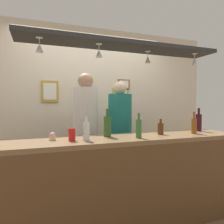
{
  "coord_description": "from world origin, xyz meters",
  "views": [
    {
      "loc": [
        -0.9,
        -2.37,
        1.31
      ],
      "look_at": [
        0.0,
        0.1,
        1.21
      ],
      "focal_mm": 33.38,
      "sensor_mm": 36.0,
      "label": 1
    }
  ],
  "objects_px": {
    "picture_frame_lower_pair": "(121,93)",
    "person_right_teal_shirt": "(120,127)",
    "bottle_beer_amber_tall": "(194,125)",
    "person_middle_white_patterned_shirt": "(86,124)",
    "bottle_champagne_green": "(107,126)",
    "bottle_beer_brown_stubby": "(161,128)",
    "cupcake": "(52,137)",
    "drink_can": "(72,134)",
    "picture_frame_crest": "(87,84)",
    "picture_frame_upper_small": "(124,84)",
    "bottle_beer_green_import": "(139,128)",
    "bottle_soda_clear": "(86,131)",
    "picture_frame_caricature": "(50,91)",
    "bottle_wine_dark_red": "(199,122)"
  },
  "relations": [
    {
      "from": "bottle_soda_clear",
      "to": "bottle_beer_brown_stubby",
      "type": "bearing_deg",
      "value": 6.96
    },
    {
      "from": "bottle_soda_clear",
      "to": "drink_can",
      "type": "height_order",
      "value": "bottle_soda_clear"
    },
    {
      "from": "picture_frame_upper_small",
      "to": "person_middle_white_patterned_shirt",
      "type": "bearing_deg",
      "value": -142.4
    },
    {
      "from": "picture_frame_upper_small",
      "to": "picture_frame_crest",
      "type": "bearing_deg",
      "value": 180.0
    },
    {
      "from": "drink_can",
      "to": "picture_frame_upper_small",
      "type": "relative_size",
      "value": 0.55
    },
    {
      "from": "person_middle_white_patterned_shirt",
      "to": "picture_frame_caricature",
      "type": "bearing_deg",
      "value": 123.4
    },
    {
      "from": "bottle_beer_green_import",
      "to": "picture_frame_crest",
      "type": "bearing_deg",
      "value": 97.52
    },
    {
      "from": "person_middle_white_patterned_shirt",
      "to": "cupcake",
      "type": "distance_m",
      "value": 0.85
    },
    {
      "from": "picture_frame_upper_small",
      "to": "bottle_wine_dark_red",
      "type": "bearing_deg",
      "value": -67.95
    },
    {
      "from": "bottle_soda_clear",
      "to": "picture_frame_upper_small",
      "type": "height_order",
      "value": "picture_frame_upper_small"
    },
    {
      "from": "bottle_champagne_green",
      "to": "bottle_beer_brown_stubby",
      "type": "distance_m",
      "value": 0.64
    },
    {
      "from": "bottle_beer_brown_stubby",
      "to": "bottle_wine_dark_red",
      "type": "bearing_deg",
      "value": 8.34
    },
    {
      "from": "bottle_soda_clear",
      "to": "bottle_champagne_green",
      "type": "bearing_deg",
      "value": 31.2
    },
    {
      "from": "bottle_beer_amber_tall",
      "to": "bottle_champagne_green",
      "type": "xyz_separation_m",
      "value": [
        -1.04,
        0.13,
        0.02
      ]
    },
    {
      "from": "picture_frame_upper_small",
      "to": "drink_can",
      "type": "bearing_deg",
      "value": -128.66
    },
    {
      "from": "bottle_champagne_green",
      "to": "drink_can",
      "type": "bearing_deg",
      "value": -161.89
    },
    {
      "from": "bottle_soda_clear",
      "to": "cupcake",
      "type": "relative_size",
      "value": 2.95
    },
    {
      "from": "bottle_soda_clear",
      "to": "drink_can",
      "type": "relative_size",
      "value": 1.89
    },
    {
      "from": "cupcake",
      "to": "bottle_champagne_green",
      "type": "bearing_deg",
      "value": 3.5
    },
    {
      "from": "person_right_teal_shirt",
      "to": "cupcake",
      "type": "bearing_deg",
      "value": -144.74
    },
    {
      "from": "bottle_soda_clear",
      "to": "bottle_beer_amber_tall",
      "type": "relative_size",
      "value": 0.88
    },
    {
      "from": "person_middle_white_patterned_shirt",
      "to": "picture_frame_upper_small",
      "type": "distance_m",
      "value": 1.23
    },
    {
      "from": "picture_frame_lower_pair",
      "to": "picture_frame_crest",
      "type": "xyz_separation_m",
      "value": [
        -0.61,
        0.0,
        0.15
      ]
    },
    {
      "from": "bottle_wine_dark_red",
      "to": "picture_frame_upper_small",
      "type": "bearing_deg",
      "value": 112.05
    },
    {
      "from": "bottle_beer_brown_stubby",
      "to": "picture_frame_crest",
      "type": "bearing_deg",
      "value": 112.07
    },
    {
      "from": "person_middle_white_patterned_shirt",
      "to": "person_right_teal_shirt",
      "type": "height_order",
      "value": "person_middle_white_patterned_shirt"
    },
    {
      "from": "picture_frame_lower_pair",
      "to": "picture_frame_upper_small",
      "type": "xyz_separation_m",
      "value": [
        0.06,
        0.0,
        0.16
      ]
    },
    {
      "from": "bottle_champagne_green",
      "to": "picture_frame_crest",
      "type": "distance_m",
      "value": 1.44
    },
    {
      "from": "bottle_soda_clear",
      "to": "bottle_wine_dark_red",
      "type": "relative_size",
      "value": 0.77
    },
    {
      "from": "person_right_teal_shirt",
      "to": "picture_frame_crest",
      "type": "height_order",
      "value": "picture_frame_crest"
    },
    {
      "from": "bottle_beer_amber_tall",
      "to": "person_middle_white_patterned_shirt",
      "type": "bearing_deg",
      "value": 144.89
    },
    {
      "from": "drink_can",
      "to": "cupcake",
      "type": "distance_m",
      "value": 0.2
    },
    {
      "from": "person_middle_white_patterned_shirt",
      "to": "picture_frame_lower_pair",
      "type": "xyz_separation_m",
      "value": [
        0.78,
        0.65,
        0.46
      ]
    },
    {
      "from": "bottle_beer_green_import",
      "to": "bottle_beer_brown_stubby",
      "type": "height_order",
      "value": "bottle_beer_green_import"
    },
    {
      "from": "bottle_beer_amber_tall",
      "to": "bottle_beer_green_import",
      "type": "bearing_deg",
      "value": -175.41
    },
    {
      "from": "bottle_soda_clear",
      "to": "picture_frame_lower_pair",
      "type": "height_order",
      "value": "picture_frame_lower_pair"
    },
    {
      "from": "bottle_wine_dark_red",
      "to": "picture_frame_caricature",
      "type": "xyz_separation_m",
      "value": [
        -1.79,
        1.27,
        0.43
      ]
    },
    {
      "from": "bottle_beer_brown_stubby",
      "to": "person_right_teal_shirt",
      "type": "bearing_deg",
      "value": 106.86
    },
    {
      "from": "bottle_soda_clear",
      "to": "bottle_beer_amber_tall",
      "type": "height_order",
      "value": "bottle_beer_amber_tall"
    },
    {
      "from": "picture_frame_lower_pair",
      "to": "picture_frame_caricature",
      "type": "bearing_deg",
      "value": 180.0
    },
    {
      "from": "bottle_wine_dark_red",
      "to": "bottle_champagne_green",
      "type": "distance_m",
      "value": 1.27
    },
    {
      "from": "person_middle_white_patterned_shirt",
      "to": "bottle_wine_dark_red",
      "type": "xyz_separation_m",
      "value": [
        1.36,
        -0.62,
        0.03
      ]
    },
    {
      "from": "person_middle_white_patterned_shirt",
      "to": "picture_frame_upper_small",
      "type": "height_order",
      "value": "picture_frame_upper_small"
    },
    {
      "from": "cupcake",
      "to": "bottle_beer_amber_tall",
      "type": "bearing_deg",
      "value": -3.38
    },
    {
      "from": "bottle_soda_clear",
      "to": "bottle_beer_brown_stubby",
      "type": "relative_size",
      "value": 1.28
    },
    {
      "from": "person_middle_white_patterned_shirt",
      "to": "bottle_soda_clear",
      "type": "xyz_separation_m",
      "value": [
        -0.18,
        -0.83,
        0.01
      ]
    },
    {
      "from": "bottle_beer_amber_tall",
      "to": "bottle_champagne_green",
      "type": "distance_m",
      "value": 1.05
    },
    {
      "from": "picture_frame_lower_pair",
      "to": "person_right_teal_shirt",
      "type": "bearing_deg",
      "value": -112.98
    },
    {
      "from": "picture_frame_crest",
      "to": "bottle_champagne_green",
      "type": "bearing_deg",
      "value": -93.45
    },
    {
      "from": "bottle_wine_dark_red",
      "to": "drink_can",
      "type": "distance_m",
      "value": 1.68
    }
  ]
}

